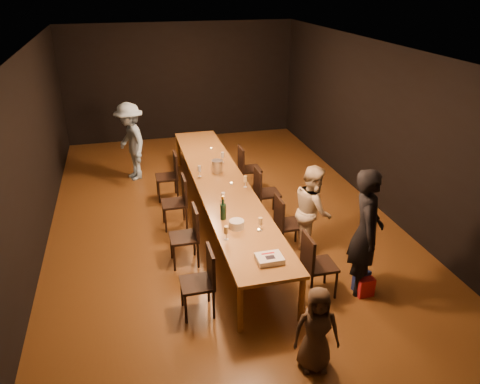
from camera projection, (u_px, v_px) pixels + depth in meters
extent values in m
plane|color=#462611|center=(222.00, 220.00, 8.50)|extent=(10.00, 10.00, 0.00)
cube|color=black|center=(181.00, 82.00, 12.26)|extent=(6.00, 0.04, 3.00)
cube|color=black|center=(362.00, 354.00, 3.47)|extent=(6.00, 0.04, 3.00)
cube|color=black|center=(30.00, 158.00, 7.20)|extent=(0.04, 10.00, 3.00)
cube|color=black|center=(381.00, 129.00, 8.53)|extent=(0.04, 10.00, 3.00)
cube|color=silver|center=(219.00, 50.00, 7.23)|extent=(6.00, 10.00, 0.04)
cube|color=brown|center=(222.00, 184.00, 8.19)|extent=(0.90, 6.00, 0.05)
cylinder|color=brown|center=(240.00, 309.00, 5.71)|extent=(0.08, 0.08, 0.70)
cylinder|color=brown|center=(302.00, 299.00, 5.89)|extent=(0.08, 0.08, 0.70)
cylinder|color=brown|center=(178.00, 151.00, 10.81)|extent=(0.08, 0.08, 0.70)
cylinder|color=brown|center=(212.00, 148.00, 10.99)|extent=(0.08, 0.08, 0.70)
imported|color=black|center=(366.00, 232.00, 6.29)|extent=(0.66, 0.78, 1.82)
imported|color=beige|center=(313.00, 210.00, 7.25)|extent=(0.69, 0.81, 1.48)
imported|color=#7FA2C4|center=(131.00, 142.00, 9.92)|extent=(0.92, 1.22, 1.67)
imported|color=#463627|center=(316.00, 330.00, 5.12)|extent=(0.57, 0.43, 1.05)
cube|color=red|center=(365.00, 287.00, 6.46)|extent=(0.24, 0.14, 0.27)
cube|color=#223697|center=(361.00, 280.00, 6.59)|extent=(0.27, 0.23, 0.29)
cube|color=white|center=(269.00, 259.00, 5.93)|extent=(0.34, 0.27, 0.08)
cube|color=black|center=(270.00, 257.00, 5.88)|extent=(0.12, 0.09, 0.00)
cube|color=red|center=(268.00, 253.00, 5.97)|extent=(0.17, 0.03, 0.00)
cylinder|color=silver|center=(237.00, 224.00, 6.69)|extent=(0.28, 0.28, 0.12)
cylinder|color=silver|center=(217.00, 166.00, 8.59)|extent=(0.26, 0.26, 0.23)
cylinder|color=#B2B7B2|center=(259.00, 230.00, 6.63)|extent=(0.05, 0.05, 0.03)
cylinder|color=#B2B7B2|center=(231.00, 184.00, 8.11)|extent=(0.05, 0.05, 0.03)
cylinder|color=#B2B7B2|center=(211.00, 149.00, 9.73)|extent=(0.05, 0.05, 0.03)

